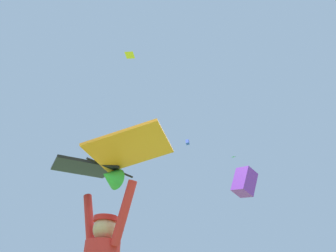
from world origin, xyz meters
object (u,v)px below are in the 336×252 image
at_px(held_stunt_kite, 106,164).
at_px(distant_kite_green_high_right, 234,157).
at_px(distant_kite_yellow_overhead_distant, 130,55).
at_px(distant_kite_blue_mid_left, 187,142).
at_px(distant_kite_purple_high_left, 244,182).

distance_m(held_stunt_kite, distant_kite_green_high_right, 30.28).
distance_m(distant_kite_yellow_overhead_distant, distant_kite_blue_mid_left, 14.99).
xyz_separation_m(held_stunt_kite, distant_kite_green_high_right, (-4.10, 27.08, 12.91)).
bearing_deg(distant_kite_green_high_right, held_stunt_kite, -81.39).
bearing_deg(distant_kite_yellow_overhead_distant, held_stunt_kite, -55.26).
relative_size(held_stunt_kite, distant_kite_blue_mid_left, 2.20).
bearing_deg(held_stunt_kite, distant_kite_green_high_right, 98.61).
height_order(held_stunt_kite, distant_kite_green_high_right, distant_kite_green_high_right).
xyz_separation_m(held_stunt_kite, distant_kite_yellow_overhead_distant, (-9.91, 14.29, 19.00)).
relative_size(held_stunt_kite, distant_kite_yellow_overhead_distant, 1.52).
relative_size(distant_kite_purple_high_left, distant_kite_green_high_right, 2.71).
relative_size(distant_kite_yellow_overhead_distant, distant_kite_green_high_right, 2.40).
bearing_deg(distant_kite_purple_high_left, distant_kite_green_high_right, 102.39).
bearing_deg(distant_kite_green_high_right, distant_kite_blue_mid_left, 161.10).
distance_m(distant_kite_blue_mid_left, distant_kite_purple_high_left, 26.55).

